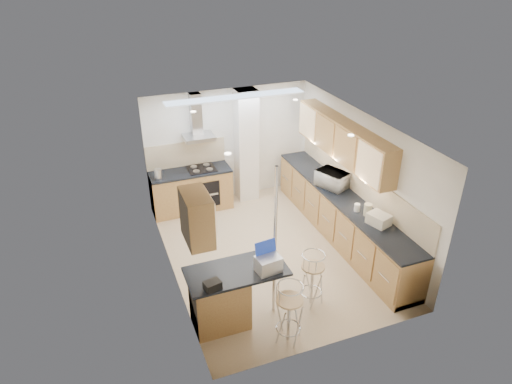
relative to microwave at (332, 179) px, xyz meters
name	(u,v)px	position (x,y,z in m)	size (l,w,h in m)	color
ground	(269,252)	(-1.47, -0.40, -1.08)	(4.80, 4.80, 0.00)	tan
room_shell	(279,167)	(-1.15, -0.02, 0.46)	(3.64, 4.84, 2.51)	silver
right_counter	(341,216)	(0.03, -0.40, -0.62)	(0.63, 4.40, 0.92)	#9E6B3F
back_counter	(191,190)	(-2.42, 1.70, -0.62)	(1.70, 0.63, 0.92)	#9E6B3F
peninsula	(237,295)	(-2.60, -1.85, -0.61)	(1.47, 0.72, 0.94)	#9E6B3F
microwave	(332,179)	(0.00, 0.00, 0.00)	(0.59, 0.40, 0.33)	white
laptop	(268,264)	(-2.17, -2.02, -0.02)	(0.35, 0.26, 0.24)	#ACB0B4
bag	(213,285)	(-3.03, -2.11, -0.08)	(0.22, 0.16, 0.12)	black
bar_stool_near	(289,313)	(-2.05, -2.50, -0.59)	(0.41, 0.41, 1.00)	tan
bar_stool_end	(312,279)	(-1.38, -1.90, -0.61)	(0.39, 0.39, 0.95)	tan
jar_a	(323,177)	(-0.03, 0.29, -0.08)	(0.12, 0.12, 0.18)	beige
jar_b	(330,177)	(0.09, 0.24, -0.08)	(0.11, 0.11, 0.17)	beige
jar_c	(368,210)	(0.05, -1.17, -0.05)	(0.14, 0.14, 0.22)	#BAB594
jar_d	(357,208)	(-0.05, -0.99, -0.09)	(0.10, 0.10, 0.14)	white
bread_bin	(379,219)	(0.06, -1.49, -0.07)	(0.28, 0.36, 0.19)	beige
kettle	(158,174)	(-3.10, 1.55, -0.05)	(0.16, 0.16, 0.22)	#ADAFB2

